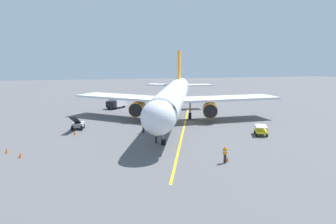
{
  "coord_description": "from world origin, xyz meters",
  "views": [
    {
      "loc": [
        13.82,
        49.36,
        10.07
      ],
      "look_at": [
        4.16,
        7.65,
        3.0
      ],
      "focal_mm": 35.13,
      "sensor_mm": 36.0,
      "label": 1
    }
  ],
  "objects_px": {
    "safety_cone_nose_left": "(20,155)",
    "ground_crew_loader": "(143,127)",
    "ground_crew_wing_walker": "(156,136)",
    "safety_cone_wing_starboard": "(7,150)",
    "airplane": "(173,97)",
    "belt_loader_portside": "(78,124)",
    "baggage_cart_near_nose": "(261,130)",
    "ground_crew_marshaller": "(225,154)",
    "safety_cone_wing_port": "(75,133)",
    "safety_cone_nose_right": "(227,159)",
    "box_truck_starboard_side": "(117,101)"
  },
  "relations": [
    {
      "from": "ground_crew_marshaller",
      "to": "safety_cone_nose_right",
      "type": "distance_m",
      "value": 0.83
    },
    {
      "from": "baggage_cart_near_nose",
      "to": "safety_cone_nose_right",
      "type": "relative_size",
      "value": 5.34
    },
    {
      "from": "safety_cone_wing_port",
      "to": "safety_cone_wing_starboard",
      "type": "relative_size",
      "value": 1.0
    },
    {
      "from": "box_truck_starboard_side",
      "to": "safety_cone_wing_port",
      "type": "height_order",
      "value": "box_truck_starboard_side"
    },
    {
      "from": "ground_crew_loader",
      "to": "safety_cone_wing_starboard",
      "type": "xyz_separation_m",
      "value": [
        15.73,
        6.08,
        -0.61
      ]
    },
    {
      "from": "ground_crew_wing_walker",
      "to": "box_truck_starboard_side",
      "type": "relative_size",
      "value": 0.36
    },
    {
      "from": "belt_loader_portside",
      "to": "safety_cone_nose_left",
      "type": "bearing_deg",
      "value": 67.49
    },
    {
      "from": "baggage_cart_near_nose",
      "to": "ground_crew_marshaller",
      "type": "bearing_deg",
      "value": 46.99
    },
    {
      "from": "safety_cone_wing_port",
      "to": "airplane",
      "type": "bearing_deg",
      "value": -160.0
    },
    {
      "from": "airplane",
      "to": "baggage_cart_near_nose",
      "type": "xyz_separation_m",
      "value": [
        -9.16,
        11.17,
        -3.35
      ]
    },
    {
      "from": "airplane",
      "to": "ground_crew_loader",
      "type": "xyz_separation_m",
      "value": [
        5.76,
        6.45,
        -3.12
      ]
    },
    {
      "from": "safety_cone_nose_left",
      "to": "ground_crew_wing_walker",
      "type": "bearing_deg",
      "value": -170.14
    },
    {
      "from": "safety_cone_nose_left",
      "to": "safety_cone_wing_port",
      "type": "distance_m",
      "value": 10.51
    },
    {
      "from": "ground_crew_marshaller",
      "to": "safety_cone_wing_starboard",
      "type": "bearing_deg",
      "value": -21.62
    },
    {
      "from": "belt_loader_portside",
      "to": "safety_cone_nose_right",
      "type": "xyz_separation_m",
      "value": [
        -14.83,
        18.7,
        -0.44
      ]
    },
    {
      "from": "ground_crew_loader",
      "to": "baggage_cart_near_nose",
      "type": "xyz_separation_m",
      "value": [
        -14.92,
        4.72,
        -0.23
      ]
    },
    {
      "from": "ground_crew_marshaller",
      "to": "baggage_cart_near_nose",
      "type": "xyz_separation_m",
      "value": [
        -9.2,
        -9.86,
        -0.23
      ]
    },
    {
      "from": "ground_crew_wing_walker",
      "to": "baggage_cart_near_nose",
      "type": "bearing_deg",
      "value": -176.27
    },
    {
      "from": "safety_cone_nose_right",
      "to": "safety_cone_wing_starboard",
      "type": "relative_size",
      "value": 1.0
    },
    {
      "from": "belt_loader_portside",
      "to": "safety_cone_nose_right",
      "type": "relative_size",
      "value": 8.56
    },
    {
      "from": "baggage_cart_near_nose",
      "to": "belt_loader_portside",
      "type": "bearing_deg",
      "value": -21.34
    },
    {
      "from": "safety_cone_nose_left",
      "to": "safety_cone_wing_starboard",
      "type": "bearing_deg",
      "value": -50.08
    },
    {
      "from": "belt_loader_portside",
      "to": "box_truck_starboard_side",
      "type": "distance_m",
      "value": 19.96
    },
    {
      "from": "belt_loader_portside",
      "to": "safety_cone_wing_port",
      "type": "relative_size",
      "value": 8.56
    },
    {
      "from": "ground_crew_loader",
      "to": "baggage_cart_near_nose",
      "type": "height_order",
      "value": "ground_crew_loader"
    },
    {
      "from": "safety_cone_nose_left",
      "to": "ground_crew_loader",
      "type": "bearing_deg",
      "value": -149.59
    },
    {
      "from": "ground_crew_wing_walker",
      "to": "ground_crew_marshaller",
      "type": "bearing_deg",
      "value": 119.42
    },
    {
      "from": "safety_cone_wing_port",
      "to": "baggage_cart_near_nose",
      "type": "bearing_deg",
      "value": 166.38
    },
    {
      "from": "belt_loader_portside",
      "to": "safety_cone_wing_starboard",
      "type": "xyz_separation_m",
      "value": [
        7.03,
        10.58,
        -0.44
      ]
    },
    {
      "from": "safety_cone_wing_starboard",
      "to": "baggage_cart_near_nose",
      "type": "bearing_deg",
      "value": -177.46
    },
    {
      "from": "ground_crew_wing_walker",
      "to": "safety_cone_nose_left",
      "type": "bearing_deg",
      "value": 9.86
    },
    {
      "from": "safety_cone_nose_right",
      "to": "safety_cone_wing_port",
      "type": "xyz_separation_m",
      "value": [
        15.14,
        -15.27,
        0.0
      ]
    },
    {
      "from": "safety_cone_nose_left",
      "to": "safety_cone_nose_right",
      "type": "xyz_separation_m",
      "value": [
        -20.09,
        6.0,
        0.0
      ]
    },
    {
      "from": "airplane",
      "to": "ground_crew_wing_walker",
      "type": "height_order",
      "value": "airplane"
    },
    {
      "from": "belt_loader_portside",
      "to": "ground_crew_loader",
      "type": "bearing_deg",
      "value": 152.63
    },
    {
      "from": "ground_crew_wing_walker",
      "to": "ground_crew_loader",
      "type": "xyz_separation_m",
      "value": [
        0.68,
        -5.65,
        0.0
      ]
    },
    {
      "from": "baggage_cart_near_nose",
      "to": "safety_cone_wing_port",
      "type": "xyz_separation_m",
      "value": [
        23.92,
        -5.8,
        -0.38
      ]
    },
    {
      "from": "ground_crew_loader",
      "to": "box_truck_starboard_side",
      "type": "distance_m",
      "value": 23.29
    },
    {
      "from": "baggage_cart_near_nose",
      "to": "safety_cone_wing_starboard",
      "type": "relative_size",
      "value": 5.34
    },
    {
      "from": "ground_crew_wing_walker",
      "to": "safety_cone_wing_starboard",
      "type": "xyz_separation_m",
      "value": [
        16.41,
        0.43,
        -0.61
      ]
    },
    {
      "from": "belt_loader_portside",
      "to": "safety_cone_nose_left",
      "type": "distance_m",
      "value": 13.75
    },
    {
      "from": "airplane",
      "to": "belt_loader_portside",
      "type": "distance_m",
      "value": 14.96
    },
    {
      "from": "box_truck_starboard_side",
      "to": "safety_cone_nose_right",
      "type": "distance_m",
      "value": 38.26
    },
    {
      "from": "safety_cone_nose_left",
      "to": "safety_cone_wing_port",
      "type": "xyz_separation_m",
      "value": [
        -4.96,
        -9.27,
        0.0
      ]
    },
    {
      "from": "airplane",
      "to": "ground_crew_marshaller",
      "type": "bearing_deg",
      "value": 89.89
    },
    {
      "from": "baggage_cart_near_nose",
      "to": "airplane",
      "type": "bearing_deg",
      "value": -50.66
    },
    {
      "from": "box_truck_starboard_side",
      "to": "ground_crew_wing_walker",
      "type": "bearing_deg",
      "value": 94.91
    },
    {
      "from": "baggage_cart_near_nose",
      "to": "safety_cone_nose_left",
      "type": "distance_m",
      "value": 29.09
    },
    {
      "from": "safety_cone_nose_right",
      "to": "safety_cone_wing_starboard",
      "type": "xyz_separation_m",
      "value": [
        21.86,
        -8.12,
        0.0
      ]
    },
    {
      "from": "belt_loader_portside",
      "to": "safety_cone_nose_left",
      "type": "relative_size",
      "value": 8.56
    }
  ]
}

